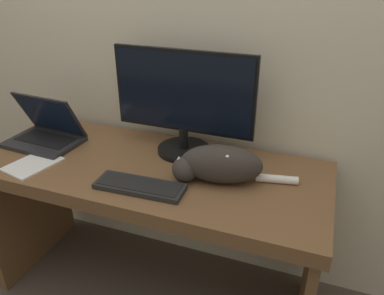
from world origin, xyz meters
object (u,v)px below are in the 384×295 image
object	(u,v)px
monitor	(183,102)
laptop	(46,133)
cat	(218,164)
external_keyboard	(140,186)

from	to	relation	value
monitor	laptop	xyz separation A→B (m)	(-0.64, -0.14, -0.19)
laptop	cat	xyz separation A→B (m)	(0.86, -0.05, 0.03)
monitor	external_keyboard	size ratio (longest dim) A/B	1.77
laptop	cat	world-z (taller)	laptop
monitor	external_keyboard	xyz separation A→B (m)	(-0.05, -0.34, -0.23)
external_keyboard	cat	bearing A→B (deg)	27.99
cat	laptop	bearing A→B (deg)	165.76
cat	external_keyboard	bearing A→B (deg)	-160.43
external_keyboard	laptop	bearing A→B (deg)	158.62
monitor	cat	bearing A→B (deg)	-41.06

